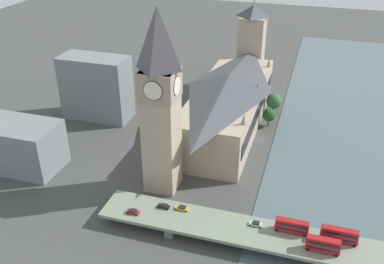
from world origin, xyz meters
TOP-DOWN VIEW (x-y plane):
  - ground_plane at (0.00, 0.00)m, footprint 600.00×600.00m
  - river_water at (-39.99, 0.00)m, footprint 67.99×360.00m
  - parliament_hall at (17.46, -8.00)m, footprint 29.37×91.01m
  - clock_tower at (30.83, 47.46)m, footprint 13.13×13.13m
  - victoria_tower at (17.51, -64.64)m, footprint 14.27×14.27m
  - road_bridge at (-39.99, 68.85)m, footprint 167.97×14.86m
  - double_decker_bus_lead at (-34.89, 65.54)m, footprint 11.49×2.54m
  - double_decker_bus_mid at (-30.18, 71.55)m, footprint 10.26×2.52m
  - double_decker_bus_rear at (-20.27, 65.50)m, footprint 10.79×2.55m
  - car_northbound_lead at (23.61, 66.16)m, footprint 4.34×1.84m
  - car_northbound_mid at (17.19, 65.21)m, footprint 4.65×1.93m
  - car_northbound_tail at (-8.76, 65.81)m, footprint 4.24×1.90m
  - car_southbound_mid at (32.64, 72.12)m, footprint 4.42×1.88m
  - city_block_west at (84.45, -0.53)m, footprint 33.94×16.11m
  - city_block_center at (91.98, 51.47)m, footprint 31.71×20.03m
  - tree_embankment_near at (-1.63, -31.82)m, footprint 8.10×8.10m
  - tree_embankment_mid at (-1.43, -15.82)m, footprint 6.49×6.49m

SIDE VIEW (x-z plane):
  - ground_plane at x=0.00m, z-range 0.00..0.00m
  - river_water at x=-39.99m, z-range 0.00..0.30m
  - road_bridge at x=-39.99m, z-range 1.58..6.56m
  - car_northbound_tail at x=-8.76m, z-range 4.97..6.32m
  - car_northbound_mid at x=17.19m, z-range 4.98..6.33m
  - car_northbound_lead at x=23.61m, z-range 4.97..6.34m
  - car_southbound_mid at x=32.64m, z-range 4.97..6.51m
  - tree_embankment_mid at x=-1.43m, z-range 1.37..10.64m
  - tree_embankment_near at x=-1.63m, z-range 1.28..11.97m
  - double_decker_bus_rear at x=-20.27m, z-range 5.22..9.85m
  - double_decker_bus_mid at x=-30.18m, z-range 5.23..10.20m
  - double_decker_bus_lead at x=-34.89m, z-range 5.23..10.21m
  - city_block_center at x=91.98m, z-range 0.00..19.96m
  - parliament_hall at x=17.46m, z-range -0.11..28.59m
  - city_block_west at x=84.45m, z-range 0.00..32.27m
  - victoria_tower at x=17.51m, z-range -2.00..50.27m
  - clock_tower at x=30.83m, z-range 1.56..72.04m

